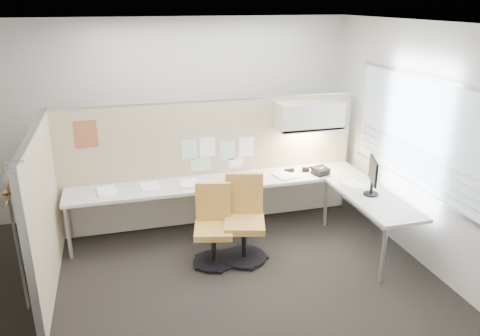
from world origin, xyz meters
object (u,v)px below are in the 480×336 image
object	(u,v)px
chair_left	(213,228)
monitor	(373,174)
desk	(247,191)
phone	(320,171)
chair_right	(244,221)

from	to	relation	value
chair_left	monitor	world-z (taller)	monitor
chair_left	desk	bearing A→B (deg)	59.34
monitor	phone	size ratio (longest dim) A/B	1.79
chair_left	phone	xyz separation A→B (m)	(1.65, 0.63, 0.34)
chair_left	phone	world-z (taller)	chair_left
chair_right	phone	size ratio (longest dim) A/B	3.95
chair_left	phone	bearing A→B (deg)	33.96
chair_left	chair_right	size ratio (longest dim) A/B	0.92
chair_right	monitor	world-z (taller)	monitor
monitor	phone	distance (m)	0.91
chair_right	phone	bearing A→B (deg)	41.77
desk	phone	size ratio (longest dim) A/B	15.35
chair_left	phone	distance (m)	1.80
chair_left	monitor	size ratio (longest dim) A/B	2.04
desk	phone	distance (m)	1.08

